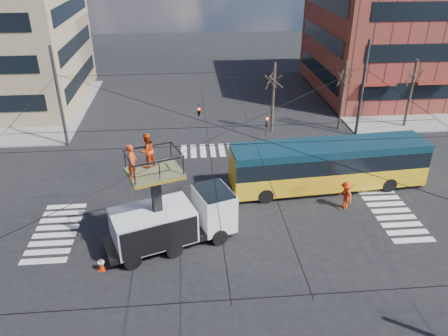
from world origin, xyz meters
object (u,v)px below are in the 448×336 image
utility_truck (172,210)px  flagger (346,195)px  city_bus (328,165)px  traffic_cone (101,264)px  worker_ground (170,234)px

utility_truck → flagger: (10.47, 2.56, -1.18)m
city_bus → traffic_cone: city_bus is taller
traffic_cone → flagger: 14.81m
city_bus → flagger: 2.70m
utility_truck → traffic_cone: (-3.62, -1.97, -1.73)m
utility_truck → city_bus: bearing=7.3°
city_bus → traffic_cone: size_ratio=18.06×
city_bus → worker_ground: bearing=-155.2°
traffic_cone → utility_truck: bearing=28.6°
traffic_cone → flagger: size_ratio=0.40×
flagger → worker_ground: bearing=-87.8°
worker_ground → flagger: size_ratio=1.12×
worker_ground → city_bus: bearing=-85.6°
city_bus → flagger: (0.39, -2.55, -0.82)m
city_bus → flagger: city_bus is taller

